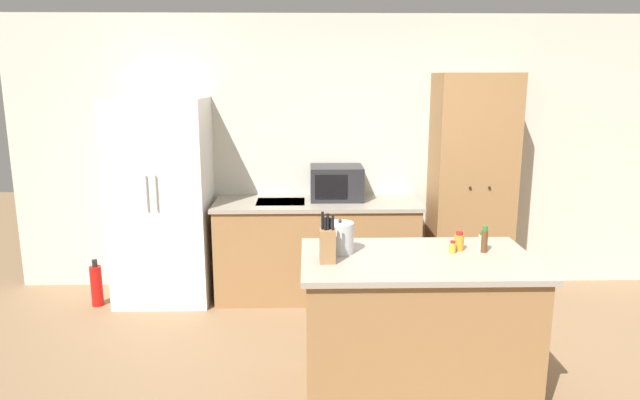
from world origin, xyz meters
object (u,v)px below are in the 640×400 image
Objects in this scene: spice_bottle_tall_dark at (484,240)px; spice_bottle_amber_oil at (459,242)px; pantry_cabinet at (471,186)px; spice_bottle_green_herb at (453,247)px; knife_block at (328,245)px; microwave at (336,183)px; spice_bottle_short_red at (482,241)px; kettle at (340,238)px; refrigerator at (163,201)px; fire_extinguisher at (97,285)px.

spice_bottle_tall_dark reaches higher than spice_bottle_amber_oil.
spice_bottle_green_herb is at bearing -109.27° from pantry_cabinet.
pantry_cabinet is 1.77m from spice_bottle_amber_oil.
knife_block reaches higher than spice_bottle_amber_oil.
microwave is 2.81× the size of spice_bottle_tall_dark.
microwave is at bearing 110.00° from spice_bottle_green_herb.
microwave is at bearing 112.13° from spice_bottle_amber_oil.
spice_bottle_tall_dark reaches higher than spice_bottle_short_red.
spice_bottle_amber_oil is at bearing -67.87° from microwave.
kettle is at bearing 178.35° from spice_bottle_green_herb.
spice_bottle_green_herb is at bearing -70.00° from microwave.
kettle reaches higher than spice_bottle_green_herb.
refrigerator is 0.96m from fire_extinguisher.
spice_bottle_tall_dark is 0.16m from spice_bottle_amber_oil.
spice_bottle_amber_oil is at bearing 14.62° from knife_block.
microwave is 2.18× the size of kettle.
knife_block is 0.21m from kettle.
microwave is 1.86m from spice_bottle_amber_oil.
microwave is at bearing 178.19° from pantry_cabinet.
spice_bottle_amber_oil is at bearing -34.97° from refrigerator.
spice_bottle_short_red is (0.00, 0.06, -0.03)m from spice_bottle_tall_dark.
knife_block is (-0.15, -1.94, -0.01)m from microwave.
pantry_cabinet is at bearing 76.85° from spice_bottle_tall_dark.
spice_bottle_tall_dark is at bearing 3.52° from spice_bottle_green_herb.
knife_block reaches higher than spice_bottle_tall_dark.
pantry_cabinet is 1.84m from spice_bottle_green_herb.
spice_bottle_green_herb is at bearing -135.50° from spice_bottle_amber_oil.
microwave is at bearing 8.09° from fire_extinguisher.
pantry_cabinet reaches higher than spice_bottle_short_red.
spice_bottle_tall_dark is at bearing 10.28° from knife_block.
knife_block reaches higher than fire_extinguisher.
knife_block is 0.72× the size of fire_extinguisher.
fire_extinguisher is (-2.88, 1.41, -0.81)m from spice_bottle_amber_oil.
microwave is 2.37m from fire_extinguisher.
microwave is 4.11× the size of spice_bottle_short_red.
kettle reaches higher than spice_bottle_short_red.
spice_bottle_green_herb is (-0.21, -0.07, -0.02)m from spice_bottle_short_red.
refrigerator is 2.23m from kettle.
refrigerator is 2.79m from spice_bottle_amber_oil.
knife_block is 1.41× the size of kettle.
spice_bottle_amber_oil is (0.85, 0.22, -0.05)m from knife_block.
pantry_cabinet is 2.37m from knife_block.
spice_bottle_amber_oil is 0.57× the size of kettle.
spice_bottle_amber_oil is at bearing -173.36° from spice_bottle_short_red.
spice_bottle_short_red is at bearing 3.14° from kettle.
pantry_cabinet is 17.54× the size of spice_bottle_short_red.
spice_bottle_green_herb is at bearing 11.97° from knife_block.
knife_block is 0.88m from spice_bottle_amber_oil.
kettle is (-0.77, -0.03, 0.04)m from spice_bottle_amber_oil.
pantry_cabinet is 1.77m from spice_bottle_tall_dark.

